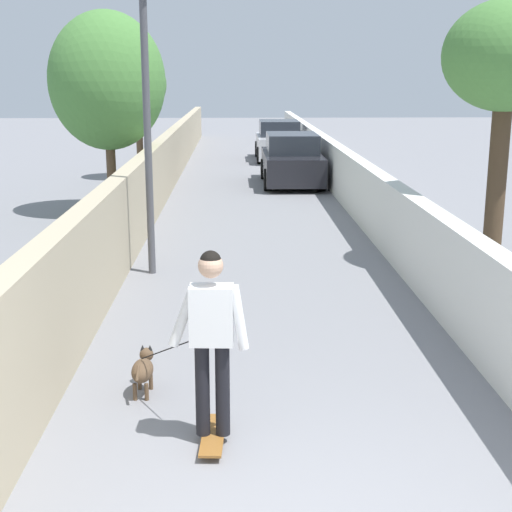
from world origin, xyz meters
TOP-DOWN VIEW (x-y plane):
  - ground_plane at (14.00, 0.00)m, footprint 80.00×80.00m
  - wall_left at (12.00, 2.42)m, footprint 48.00×0.30m
  - fence_right at (12.00, -2.42)m, footprint 48.00×0.30m
  - tree_left_near at (19.00, 3.48)m, footprint 1.80×1.80m
  - tree_right_mid at (7.50, -3.89)m, footprint 2.05×2.05m
  - tree_left_far at (13.00, 3.41)m, footprint 2.69×2.69m
  - lamp_post at (7.50, 1.87)m, footprint 0.36×0.36m
  - skateboard at (1.61, 0.68)m, footprint 0.81×0.24m
  - person_skateboarder at (1.61, 0.68)m, footprint 0.24×0.71m
  - dog at (2.68, 1.44)m, footprint 1.39×0.89m
  - car_near at (17.75, -1.27)m, footprint 4.05×1.80m
  - car_far at (24.34, -1.27)m, footprint 3.91×1.80m

SIDE VIEW (x-z plane):
  - ground_plane at x=14.00m, z-range 0.00..0.00m
  - skateboard at x=1.61m, z-range 0.03..0.11m
  - dog at x=2.68m, z-range -0.25..0.80m
  - fence_right at x=12.00m, z-range 0.00..1.36m
  - car_far at x=24.34m, z-range -0.06..1.48m
  - car_near at x=17.75m, z-range -0.06..1.48m
  - wall_left at x=12.00m, z-range 0.00..1.60m
  - person_skateboarder at x=1.61m, z-range 0.23..1.95m
  - tree_left_near at x=19.00m, z-range 1.00..4.90m
  - tree_left_far at x=13.00m, z-range 0.76..5.47m
  - lamp_post at x=7.50m, z-range 0.83..5.60m
  - tree_right_mid at x=7.50m, z-range 1.26..5.70m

